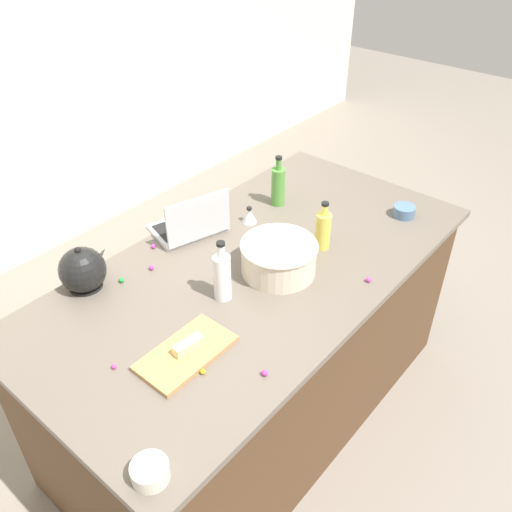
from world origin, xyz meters
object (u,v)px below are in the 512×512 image
at_px(cutting_board, 186,353).
at_px(ramekin_small, 150,472).
at_px(kitchen_timer, 249,215).
at_px(ramekin_medium, 404,211).
at_px(bottle_vinegar, 222,276).
at_px(kettle, 83,270).
at_px(laptop, 191,225).
at_px(bottle_olive, 278,185).
at_px(butter_stick_left, 188,345).
at_px(bottle_oil, 323,230).
at_px(mixing_bowl_large, 279,257).

height_order(cutting_board, ramekin_small, ramekin_small).
relative_size(ramekin_small, kitchen_timer, 1.37).
bearing_deg(ramekin_small, ramekin_medium, 3.81).
height_order(bottle_vinegar, ramekin_small, bottle_vinegar).
distance_m(bottle_vinegar, kettle, 0.54).
distance_m(cutting_board, ramekin_medium, 1.28).
xyz_separation_m(laptop, kitchen_timer, (0.24, -0.13, -0.01)).
relative_size(bottle_olive, kitchen_timer, 3.24).
relative_size(laptop, ramekin_small, 3.42).
relative_size(laptop, ramekin_medium, 3.56).
bearing_deg(butter_stick_left, kettle, 91.08).
distance_m(bottle_vinegar, bottle_oil, 0.52).
height_order(mixing_bowl_large, ramekin_medium, mixing_bowl_large).
height_order(bottle_olive, kettle, bottle_olive).
height_order(cutting_board, ramekin_medium, ramekin_medium).
distance_m(bottle_olive, butter_stick_left, 1.04).
xyz_separation_m(mixing_bowl_large, bottle_olive, (0.42, 0.33, 0.03)).
bearing_deg(bottle_vinegar, kitchen_timer, 29.95).
bearing_deg(cutting_board, laptop, 44.12).
xyz_separation_m(bottle_vinegar, kettle, (-0.30, 0.45, -0.02)).
height_order(bottle_olive, kitchen_timer, bottle_olive).
height_order(bottle_olive, bottle_oil, bottle_olive).
bearing_deg(kettle, bottle_vinegar, -56.66).
height_order(laptop, cutting_board, laptop).
relative_size(laptop, mixing_bowl_large, 1.16).
bearing_deg(bottle_olive, kettle, 169.36).
distance_m(bottle_oil, ramekin_medium, 0.48).
bearing_deg(laptop, bottle_olive, -16.49).
xyz_separation_m(laptop, cutting_board, (-0.53, -0.51, -0.04)).
relative_size(butter_stick_left, kitchen_timer, 1.43).
relative_size(laptop, kitchen_timer, 4.66).
bearing_deg(cutting_board, bottle_vinegar, 20.00).
bearing_deg(bottle_vinegar, cutting_board, -160.00).
bearing_deg(bottle_vinegar, ramekin_medium, -14.43).
bearing_deg(bottle_oil, laptop, 119.64).
height_order(bottle_vinegar, cutting_board, bottle_vinegar).
xyz_separation_m(mixing_bowl_large, kitchen_timer, (0.20, 0.33, -0.04)).
height_order(laptop, kitchen_timer, laptop).
distance_m(mixing_bowl_large, kettle, 0.76).
bearing_deg(bottle_oil, kettle, 145.72).
bearing_deg(cutting_board, kitchen_timer, 26.24).
bearing_deg(kitchen_timer, laptop, 150.59).
relative_size(bottle_oil, kettle, 1.04).
height_order(kettle, kitchen_timer, kettle).
xyz_separation_m(mixing_bowl_large, ramekin_medium, (0.71, -0.19, -0.05)).
bearing_deg(laptop, cutting_board, -135.88).
bearing_deg(bottle_olive, butter_stick_left, -158.58).
height_order(cutting_board, kitchen_timer, kitchen_timer).
bearing_deg(laptop, bottle_oil, -60.36).
xyz_separation_m(kettle, ramekin_medium, (1.27, -0.70, -0.05)).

